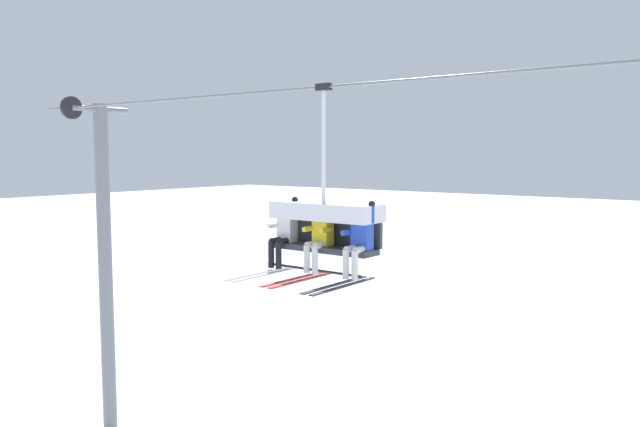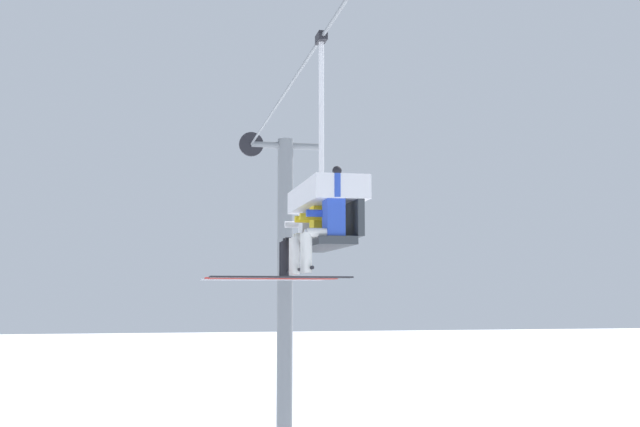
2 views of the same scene
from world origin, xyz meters
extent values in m
cylinder|color=slate|center=(-8.42, 0.00, 4.35)|extent=(0.36, 0.36, 8.70)
cylinder|color=slate|center=(-8.42, 0.00, 8.55)|extent=(0.16, 1.60, 0.16)
cylinder|color=black|center=(-8.42, -0.80, 8.55)|extent=(0.08, 0.56, 0.56)
cylinder|color=slate|center=(0.29, -0.80, 8.55)|extent=(19.41, 0.05, 0.05)
cube|color=#33383D|center=(-0.58, -0.80, 5.77)|extent=(2.02, 0.48, 0.10)
cube|color=#33383D|center=(-0.58, -0.52, 6.04)|extent=(2.02, 0.08, 0.45)
cube|color=silver|center=(-0.58, -0.74, 6.42)|extent=(2.06, 0.68, 0.30)
cylinder|color=black|center=(-0.58, -1.12, 5.44)|extent=(2.02, 0.04, 0.04)
cylinder|color=silver|center=(-0.58, -0.80, 7.53)|extent=(0.07, 0.07, 1.94)
cube|color=black|center=(-0.58, -0.80, 8.55)|extent=(0.28, 0.12, 0.12)
cube|color=silver|center=(-1.40, -0.82, 6.08)|extent=(0.32, 0.22, 0.52)
sphere|color=#284C93|center=(-1.40, -0.82, 6.43)|extent=(0.22, 0.22, 0.22)
ellipsoid|color=black|center=(-1.40, -0.92, 6.43)|extent=(0.17, 0.04, 0.08)
cylinder|color=black|center=(-1.48, -0.99, 5.86)|extent=(0.11, 0.34, 0.11)
cylinder|color=black|center=(-1.31, -0.99, 5.86)|extent=(0.11, 0.34, 0.11)
cylinder|color=black|center=(-1.48, -1.16, 5.62)|extent=(0.11, 0.11, 0.48)
cylinder|color=black|center=(-1.31, -1.16, 5.62)|extent=(0.11, 0.11, 0.48)
cube|color=#B2B2BC|center=(-1.48, -1.46, 5.33)|extent=(0.09, 1.70, 0.02)
cube|color=#B2B2BC|center=(-1.31, -1.46, 5.33)|extent=(0.09, 1.70, 0.02)
cylinder|color=silver|center=(-1.58, -0.97, 6.12)|extent=(0.09, 0.30, 0.09)
cylinder|color=silver|center=(-1.21, -0.82, 6.43)|extent=(0.09, 0.09, 0.30)
sphere|color=black|center=(-1.21, -0.82, 6.60)|extent=(0.11, 0.11, 0.11)
cube|color=yellow|center=(-0.58, -0.82, 6.08)|extent=(0.32, 0.22, 0.52)
sphere|color=silver|center=(-0.58, -0.82, 6.43)|extent=(0.22, 0.22, 0.22)
ellipsoid|color=black|center=(-0.58, -0.92, 6.43)|extent=(0.17, 0.04, 0.08)
cylinder|color=silver|center=(-0.66, -0.99, 5.86)|extent=(0.11, 0.34, 0.11)
cylinder|color=silver|center=(-0.49, -0.99, 5.86)|extent=(0.11, 0.34, 0.11)
cylinder|color=silver|center=(-0.66, -1.16, 5.62)|extent=(0.11, 0.11, 0.48)
cylinder|color=silver|center=(-0.49, -1.16, 5.62)|extent=(0.11, 0.11, 0.48)
cube|color=#B22823|center=(-0.66, -1.46, 5.33)|extent=(0.09, 1.70, 0.02)
cube|color=#B22823|center=(-0.49, -1.46, 5.33)|extent=(0.09, 1.70, 0.02)
cylinder|color=yellow|center=(-0.76, -0.97, 6.12)|extent=(0.09, 0.30, 0.09)
cylinder|color=yellow|center=(-0.39, -0.97, 6.12)|extent=(0.09, 0.30, 0.09)
cube|color=#2847B7|center=(0.25, -0.82, 6.08)|extent=(0.32, 0.22, 0.52)
sphere|color=silver|center=(0.25, -0.82, 6.43)|extent=(0.22, 0.22, 0.22)
ellipsoid|color=black|center=(0.25, -0.92, 6.43)|extent=(0.17, 0.04, 0.08)
cylinder|color=silver|center=(0.16, -0.99, 5.86)|extent=(0.11, 0.34, 0.11)
cylinder|color=silver|center=(0.33, -0.99, 5.86)|extent=(0.11, 0.34, 0.11)
cylinder|color=silver|center=(0.16, -1.16, 5.62)|extent=(0.11, 0.11, 0.48)
cylinder|color=silver|center=(0.33, -1.16, 5.62)|extent=(0.11, 0.11, 0.48)
cube|color=#232328|center=(0.16, -1.46, 5.33)|extent=(0.09, 1.70, 0.02)
cube|color=#232328|center=(0.33, -1.46, 5.33)|extent=(0.09, 1.70, 0.02)
cylinder|color=#2847B7|center=(0.06, -0.97, 6.12)|extent=(0.09, 0.30, 0.09)
cylinder|color=#2847B7|center=(0.43, -0.82, 6.43)|extent=(0.09, 0.09, 0.30)
sphere|color=black|center=(0.43, -0.82, 6.60)|extent=(0.11, 0.11, 0.11)
camera|label=1|loc=(5.96, -9.40, 7.41)|focal=35.00mm
camera|label=2|loc=(9.67, -2.95, 5.12)|focal=45.00mm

